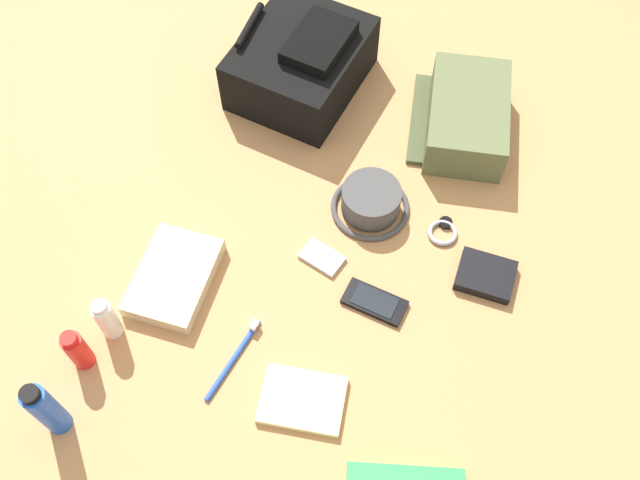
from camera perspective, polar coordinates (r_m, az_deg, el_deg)
The scene contains 14 objects.
ground_plane at distance 1.47m, azimuth 0.00°, elevation -1.02°, with size 2.64×2.02×0.02m, color #B37E4C.
backpack at distance 1.67m, azimuth -1.46°, elevation 13.89°, with size 0.33×0.29×0.16m.
toiletry_pouch at distance 1.63m, azimuth 11.47°, elevation 9.57°, with size 0.29×0.25×0.10m.
bucket_hat at distance 1.49m, azimuth 4.06°, elevation 3.07°, with size 0.17×0.17×0.06m.
deodorant_spray at distance 1.33m, azimuth -20.91°, elevation -12.43°, with size 0.04×0.04×0.17m.
sunscreen_spray at distance 1.38m, azimuth -18.70°, elevation -8.26°, with size 0.04×0.04×0.11m.
toothpaste_tube at distance 1.39m, azimuth -16.57°, elevation -6.02°, with size 0.04×0.04×0.11m.
cell_phone at distance 1.40m, azimuth 4.35°, elevation -4.93°, with size 0.07×0.13×0.01m.
media_player at distance 1.44m, azimuth 0.18°, elevation -1.40°, with size 0.07×0.09×0.01m.
wristwatch at distance 1.49m, azimuth 9.73°, elevation 0.68°, with size 0.07×0.06×0.01m.
toothbrush at distance 1.36m, azimuth -6.67°, elevation -9.02°, with size 0.18×0.04×0.02m.
wallet at distance 1.45m, azimuth 13.00°, elevation -2.76°, with size 0.09×0.11×0.02m, color black.
notepad at distance 1.32m, azimuth -1.41°, elevation -12.56°, with size 0.11×0.15×0.02m, color beige.
folded_towel at distance 1.44m, azimuth -11.51°, elevation -2.93°, with size 0.20×0.14×0.04m, color #C6B289.
Camera 1 is at (-0.68, -0.24, 1.27)m, focal length 40.33 mm.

